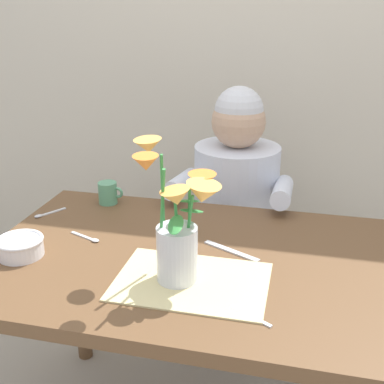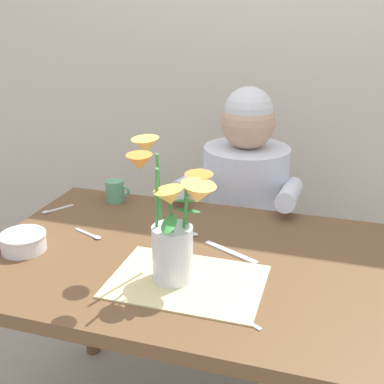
{
  "view_description": "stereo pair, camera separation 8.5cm",
  "coord_description": "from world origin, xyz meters",
  "px_view_note": "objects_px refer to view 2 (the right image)",
  "views": [
    {
      "loc": [
        0.3,
        -1.21,
        1.43
      ],
      "look_at": [
        0.0,
        0.05,
        0.92
      ],
      "focal_mm": 45.56,
      "sensor_mm": 36.0,
      "label": 1
    },
    {
      "loc": [
        0.38,
        -1.19,
        1.43
      ],
      "look_at": [
        0.0,
        0.05,
        0.92
      ],
      "focal_mm": 45.56,
      "sensor_mm": 36.0,
      "label": 2
    }
  ],
  "objects_px": {
    "flower_vase": "(174,225)",
    "seated_person": "(243,226)",
    "ceramic_bowl": "(23,241)",
    "dinner_knife": "(231,252)",
    "coffee_cup": "(115,191)"
  },
  "relations": [
    {
      "from": "seated_person",
      "to": "dinner_knife",
      "type": "height_order",
      "value": "seated_person"
    },
    {
      "from": "ceramic_bowl",
      "to": "coffee_cup",
      "type": "xyz_separation_m",
      "value": [
        0.09,
        0.43,
        0.01
      ]
    },
    {
      "from": "ceramic_bowl",
      "to": "seated_person",
      "type": "bearing_deg",
      "value": 54.36
    },
    {
      "from": "coffee_cup",
      "to": "dinner_knife",
      "type": "bearing_deg",
      "value": -28.17
    },
    {
      "from": "flower_vase",
      "to": "ceramic_bowl",
      "type": "bearing_deg",
      "value": 177.34
    },
    {
      "from": "seated_person",
      "to": "ceramic_bowl",
      "type": "xyz_separation_m",
      "value": [
        -0.52,
        -0.73,
        0.21
      ]
    },
    {
      "from": "dinner_knife",
      "to": "seated_person",
      "type": "bearing_deg",
      "value": 123.49
    },
    {
      "from": "seated_person",
      "to": "coffee_cup",
      "type": "bearing_deg",
      "value": -148.51
    },
    {
      "from": "flower_vase",
      "to": "ceramic_bowl",
      "type": "height_order",
      "value": "flower_vase"
    },
    {
      "from": "seated_person",
      "to": "dinner_knife",
      "type": "distance_m",
      "value": 0.6
    },
    {
      "from": "flower_vase",
      "to": "seated_person",
      "type": "bearing_deg",
      "value": 87.0
    },
    {
      "from": "seated_person",
      "to": "dinner_knife",
      "type": "bearing_deg",
      "value": -86.32
    },
    {
      "from": "seated_person",
      "to": "dinner_knife",
      "type": "relative_size",
      "value": 5.97
    },
    {
      "from": "seated_person",
      "to": "coffee_cup",
      "type": "relative_size",
      "value": 12.2
    },
    {
      "from": "flower_vase",
      "to": "dinner_knife",
      "type": "relative_size",
      "value": 1.94
    }
  ]
}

